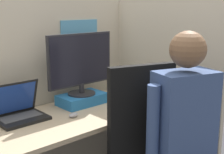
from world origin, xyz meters
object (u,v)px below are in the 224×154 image
object	(u,v)px
carrot_toy	(121,108)
person	(194,132)
stapler	(134,94)
laptop	(20,112)
paper_box	(82,99)
coffee_mug	(114,89)
monitor	(81,63)

from	to	relation	value
carrot_toy	person	xyz separation A→B (m)	(-0.01, -0.59, 0.01)
stapler	laptop	bearing A→B (deg)	171.39
paper_box	person	world-z (taller)	person
carrot_toy	coffee_mug	xyz separation A→B (m)	(0.24, 0.32, 0.03)
monitor	stapler	size ratio (longest dim) A/B	3.93
monitor	carrot_toy	distance (m)	0.44
laptop	carrot_toy	size ratio (longest dim) A/B	2.35
monitor	coffee_mug	world-z (taller)	monitor
laptop	stapler	size ratio (longest dim) A/B	2.18
monitor	laptop	bearing A→B (deg)	178.82
paper_box	person	xyz separation A→B (m)	(0.10, -0.90, -0.01)
monitor	carrot_toy	bearing A→B (deg)	-70.72
laptop	person	bearing A→B (deg)	-57.32
paper_box	laptop	distance (m)	0.49
carrot_toy	person	distance (m)	0.59
laptop	person	xyz separation A→B (m)	(0.59, -0.92, -0.02)
paper_box	coffee_mug	xyz separation A→B (m)	(0.34, 0.01, 0.02)
laptop	stapler	distance (m)	0.94
monitor	laptop	distance (m)	0.56
laptop	coffee_mug	bearing A→B (deg)	0.11
laptop	stapler	world-z (taller)	laptop
laptop	coffee_mug	distance (m)	0.84
person	coffee_mug	bearing A→B (deg)	74.90
stapler	person	bearing A→B (deg)	-113.48
stapler	carrot_toy	bearing A→B (deg)	-150.68
laptop	person	distance (m)	1.09
monitor	carrot_toy	world-z (taller)	monitor
laptop	coffee_mug	world-z (taller)	laptop
laptop	person	world-z (taller)	person
monitor	carrot_toy	xyz separation A→B (m)	(0.11, -0.31, -0.29)
person	stapler	bearing A→B (deg)	66.52
paper_box	person	size ratio (longest dim) A/B	0.26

